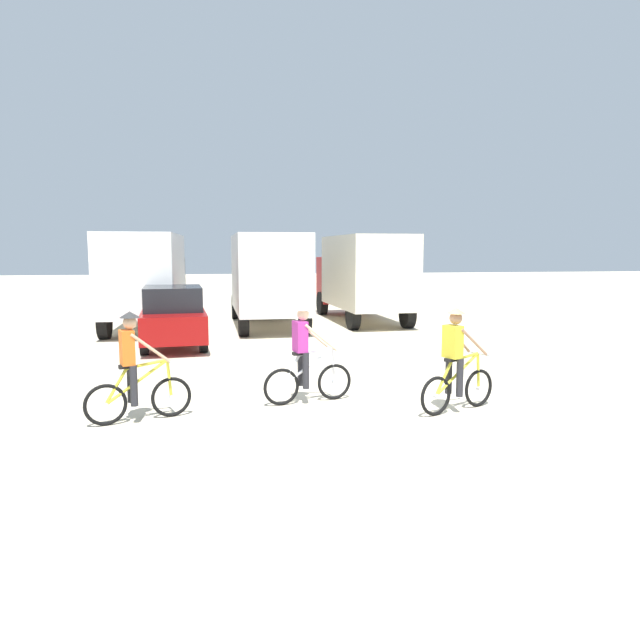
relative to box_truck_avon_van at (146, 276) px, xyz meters
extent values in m
plane|color=beige|center=(5.45, -11.44, -1.87)|extent=(120.00, 120.00, 0.00)
cube|color=white|center=(-0.01, -0.58, 0.13)|extent=(2.46, 5.23, 2.70)
cube|color=#2D2D33|center=(0.03, 2.82, -0.37)|extent=(2.22, 1.52, 2.00)
cube|color=black|center=(0.04, 3.52, -0.02)|extent=(2.02, 0.10, 0.80)
cylinder|color=black|center=(-0.99, 2.74, -1.37)|extent=(0.33, 1.00, 1.00)
cylinder|color=black|center=(1.05, 2.71, -1.37)|extent=(0.33, 1.00, 1.00)
cylinder|color=black|center=(-1.04, -2.25, -1.37)|extent=(0.33, 1.00, 1.00)
cylinder|color=black|center=(1.00, -2.28, -1.37)|extent=(0.33, 1.00, 1.00)
cube|color=white|center=(4.29, -0.66, 0.13)|extent=(2.53, 5.26, 2.70)
cube|color=#2D2D33|center=(4.21, 2.74, -0.37)|extent=(2.24, 1.56, 2.00)
cube|color=black|center=(4.19, 3.44, -0.02)|extent=(2.03, 0.13, 0.80)
cylinder|color=black|center=(3.19, 2.61, -1.37)|extent=(0.35, 1.01, 1.00)
cylinder|color=black|center=(5.23, 2.66, -1.37)|extent=(0.35, 1.01, 1.00)
cylinder|color=black|center=(3.32, -2.38, -1.37)|extent=(0.35, 1.01, 1.00)
cylinder|color=black|center=(5.36, -2.33, -1.37)|extent=(0.35, 1.01, 1.00)
cube|color=beige|center=(8.13, 0.25, 0.13)|extent=(2.65, 5.31, 2.70)
cube|color=#B21E1E|center=(7.96, 3.65, -0.37)|extent=(2.27, 1.61, 2.00)
cube|color=black|center=(7.92, 4.35, -0.02)|extent=(2.03, 0.18, 0.80)
cylinder|color=black|center=(6.94, 3.50, -1.37)|extent=(0.37, 1.01, 1.00)
cylinder|color=black|center=(8.98, 3.60, -1.37)|extent=(0.37, 1.01, 1.00)
cylinder|color=black|center=(7.19, -1.48, -1.37)|extent=(0.37, 1.01, 1.00)
cylinder|color=black|center=(9.23, -1.38, -1.37)|extent=(0.37, 1.01, 1.00)
cube|color=maroon|center=(1.23, -4.00, -1.17)|extent=(2.10, 4.33, 0.76)
cube|color=black|center=(1.25, -4.15, -0.45)|extent=(1.77, 2.22, 0.68)
cylinder|color=black|center=(0.35, -2.76, -1.55)|extent=(0.27, 0.66, 0.64)
cylinder|color=black|center=(1.91, -2.64, -1.55)|extent=(0.27, 0.66, 0.64)
cylinder|color=black|center=(0.56, -5.36, -1.55)|extent=(0.27, 0.66, 0.64)
cylinder|color=black|center=(2.12, -5.23, -1.55)|extent=(0.27, 0.66, 0.64)
torus|color=black|center=(1.79, -11.43, -1.53)|extent=(0.66, 0.28, 0.68)
cylinder|color=silver|center=(1.79, -11.43, -1.53)|extent=(0.10, 0.10, 0.08)
torus|color=black|center=(0.79, -11.77, -1.53)|extent=(0.66, 0.28, 0.68)
cylinder|color=silver|center=(0.79, -11.77, -1.53)|extent=(0.10, 0.10, 0.08)
cylinder|color=gold|center=(1.26, -11.61, -1.21)|extent=(0.99, 0.38, 0.68)
cylinder|color=gold|center=(1.43, -11.55, -0.93)|extent=(0.64, 0.26, 0.13)
cylinder|color=gold|center=(0.95, -11.72, -1.25)|extent=(0.38, 0.17, 0.59)
cylinder|color=gold|center=(1.76, -11.44, -1.21)|extent=(0.11, 0.08, 0.64)
cylinder|color=silver|center=(1.74, -11.45, -0.89)|extent=(0.20, 0.50, 0.04)
cube|color=black|center=(1.12, -11.66, -0.94)|extent=(0.27, 0.19, 0.06)
cube|color=orange|center=(1.14, -11.65, -0.63)|extent=(0.29, 0.37, 0.56)
sphere|color=tan|center=(1.19, -11.63, -0.23)|extent=(0.22, 0.22, 0.22)
cone|color=#333333|center=(1.19, -11.63, -0.10)|extent=(0.32, 0.32, 0.10)
cylinder|color=#26262B|center=(1.15, -11.51, -1.24)|extent=(0.12, 0.12, 0.66)
cylinder|color=#26262B|center=(1.24, -11.76, -1.24)|extent=(0.12, 0.12, 0.66)
cylinder|color=tan|center=(1.40, -11.37, -0.65)|extent=(0.60, 0.29, 0.53)
cylinder|color=tan|center=(1.51, -11.72, -0.65)|extent=(0.62, 0.21, 0.53)
torus|color=black|center=(4.71, -10.78, -1.53)|extent=(0.68, 0.22, 0.68)
cylinder|color=silver|center=(4.71, -10.78, -1.53)|extent=(0.10, 0.10, 0.08)
torus|color=black|center=(3.68, -11.03, -1.53)|extent=(0.68, 0.22, 0.68)
cylinder|color=silver|center=(3.68, -11.03, -1.53)|extent=(0.10, 0.10, 0.08)
cylinder|color=silver|center=(4.17, -10.91, -1.21)|extent=(1.01, 0.29, 0.68)
cylinder|color=silver|center=(4.34, -10.87, -0.93)|extent=(0.65, 0.20, 0.13)
cylinder|color=silver|center=(3.85, -10.99, -1.25)|extent=(0.39, 0.14, 0.59)
cylinder|color=silver|center=(4.68, -10.79, -1.21)|extent=(0.11, 0.07, 0.64)
cylinder|color=silver|center=(4.66, -10.80, -0.89)|extent=(0.16, 0.51, 0.04)
cube|color=black|center=(4.02, -10.95, -0.94)|extent=(0.26, 0.17, 0.06)
cube|color=#AD2D8C|center=(4.04, -10.94, -0.63)|extent=(0.27, 0.36, 0.56)
sphere|color=beige|center=(4.10, -10.93, -0.23)|extent=(0.22, 0.22, 0.22)
cone|color=silver|center=(4.10, -10.93, -0.10)|extent=(0.32, 0.32, 0.10)
cylinder|color=#26262B|center=(4.07, -10.80, -1.24)|extent=(0.12, 0.12, 0.66)
cylinder|color=#26262B|center=(4.13, -11.06, -1.24)|extent=(0.12, 0.12, 0.66)
cylinder|color=beige|center=(4.33, -10.69, -0.65)|extent=(0.61, 0.23, 0.53)
cylinder|color=beige|center=(4.41, -11.04, -0.65)|extent=(0.63, 0.15, 0.53)
torus|color=black|center=(7.16, -11.70, -1.53)|extent=(0.65, 0.32, 0.68)
cylinder|color=silver|center=(7.16, -11.70, -1.53)|extent=(0.11, 0.11, 0.08)
torus|color=black|center=(6.20, -12.11, -1.53)|extent=(0.65, 0.32, 0.68)
cylinder|color=silver|center=(6.20, -12.11, -1.53)|extent=(0.11, 0.11, 0.08)
cylinder|color=gold|center=(6.66, -11.91, -1.21)|extent=(0.96, 0.45, 0.68)
cylinder|color=gold|center=(6.81, -11.85, -0.93)|extent=(0.63, 0.31, 0.13)
cylinder|color=gold|center=(6.36, -12.04, -1.25)|extent=(0.38, 0.20, 0.59)
cylinder|color=gold|center=(7.14, -11.71, -1.21)|extent=(0.11, 0.09, 0.64)
cylinder|color=silver|center=(7.12, -11.72, -0.89)|extent=(0.24, 0.49, 0.04)
cube|color=black|center=(6.51, -11.98, -0.94)|extent=(0.27, 0.21, 0.06)
cube|color=gold|center=(6.53, -11.97, -0.63)|extent=(0.31, 0.37, 0.56)
sphere|color=#A87A5B|center=(6.59, -11.94, -0.23)|extent=(0.22, 0.22, 0.22)
cone|color=tan|center=(6.59, -11.94, -0.10)|extent=(0.32, 0.32, 0.10)
cylinder|color=#26262B|center=(6.54, -11.82, -1.24)|extent=(0.12, 0.12, 0.66)
cylinder|color=#26262B|center=(6.64, -12.06, -1.24)|extent=(0.12, 0.12, 0.66)
cylinder|color=#A87A5B|center=(6.77, -11.67, -0.65)|extent=(0.58, 0.33, 0.53)
cylinder|color=#A87A5B|center=(6.91, -12.00, -0.65)|extent=(0.61, 0.26, 0.53)
camera|label=1|loc=(2.68, -21.15, 0.91)|focal=32.28mm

